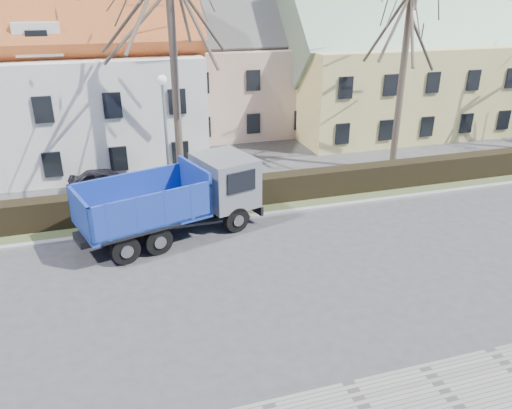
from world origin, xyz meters
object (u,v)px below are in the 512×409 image
object	(u,v)px
streetlight	(167,143)
parked_car_a	(105,180)
dump_truck	(165,202)
cart_frame	(146,228)

from	to	relation	value
streetlight	parked_car_a	bearing A→B (deg)	135.97
dump_truck	parked_car_a	xyz separation A→B (m)	(-2.34, 5.99, -0.95)
streetlight	cart_frame	bearing A→B (deg)	-117.47
dump_truck	streetlight	size ratio (longest dim) A/B	1.25
streetlight	cart_frame	distance (m)	4.17
dump_truck	cart_frame	distance (m)	1.53
dump_truck	parked_car_a	bearing A→B (deg)	94.57
streetlight	dump_truck	bearing A→B (deg)	-100.68
dump_truck	parked_car_a	world-z (taller)	dump_truck
dump_truck	parked_car_a	size ratio (longest dim) A/B	2.22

